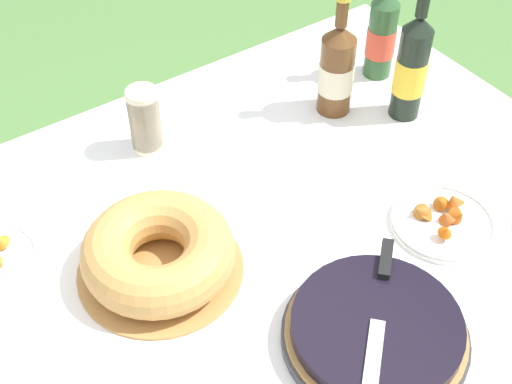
{
  "coord_description": "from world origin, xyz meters",
  "views": [
    {
      "loc": [
        -0.53,
        -0.78,
        1.76
      ],
      "look_at": [
        0.06,
        0.07,
        0.73
      ],
      "focal_mm": 50.0,
      "sensor_mm": 36.0,
      "label": 1
    }
  ],
  "objects_px": {
    "cider_bottle_green": "(382,33)",
    "berry_tart": "(376,331)",
    "serving_knife": "(380,306)",
    "cider_bottle_amber": "(337,69)",
    "cup_stack": "(145,120)",
    "juice_bottle_red": "(411,67)",
    "snack_plate_near": "(443,220)",
    "bundt_cake": "(158,253)"
  },
  "relations": [
    {
      "from": "cup_stack",
      "to": "juice_bottle_red",
      "type": "relative_size",
      "value": 0.47
    },
    {
      "from": "serving_knife",
      "to": "cider_bottle_amber",
      "type": "distance_m",
      "value": 0.65
    },
    {
      "from": "juice_bottle_red",
      "to": "cup_stack",
      "type": "bearing_deg",
      "value": 157.21
    },
    {
      "from": "bundt_cake",
      "to": "cider_bottle_green",
      "type": "distance_m",
      "value": 0.83
    },
    {
      "from": "cider_bottle_amber",
      "to": "snack_plate_near",
      "type": "bearing_deg",
      "value": -97.75
    },
    {
      "from": "berry_tart",
      "to": "bundt_cake",
      "type": "relative_size",
      "value": 1.03
    },
    {
      "from": "berry_tart",
      "to": "snack_plate_near",
      "type": "height_order",
      "value": "berry_tart"
    },
    {
      "from": "cider_bottle_green",
      "to": "serving_knife",
      "type": "bearing_deg",
      "value": -131.44
    },
    {
      "from": "cup_stack",
      "to": "juice_bottle_red",
      "type": "distance_m",
      "value": 0.63
    },
    {
      "from": "cider_bottle_green",
      "to": "snack_plate_near",
      "type": "relative_size",
      "value": 1.45
    },
    {
      "from": "bundt_cake",
      "to": "serving_knife",
      "type": "bearing_deg",
      "value": -52.61
    },
    {
      "from": "juice_bottle_red",
      "to": "snack_plate_near",
      "type": "relative_size",
      "value": 1.6
    },
    {
      "from": "cup_stack",
      "to": "cider_bottle_amber",
      "type": "xyz_separation_m",
      "value": [
        0.44,
        -0.13,
        0.04
      ]
    },
    {
      "from": "bundt_cake",
      "to": "cider_bottle_green",
      "type": "bearing_deg",
      "value": 18.31
    },
    {
      "from": "cider_bottle_green",
      "to": "cider_bottle_amber",
      "type": "xyz_separation_m",
      "value": [
        -0.19,
        -0.05,
        -0.0
      ]
    },
    {
      "from": "berry_tart",
      "to": "cider_bottle_amber",
      "type": "height_order",
      "value": "cider_bottle_amber"
    },
    {
      "from": "berry_tart",
      "to": "cider_bottle_amber",
      "type": "xyz_separation_m",
      "value": [
        0.36,
        0.57,
        0.09
      ]
    },
    {
      "from": "cider_bottle_amber",
      "to": "cider_bottle_green",
      "type": "bearing_deg",
      "value": 15.65
    },
    {
      "from": "juice_bottle_red",
      "to": "cider_bottle_amber",
      "type": "bearing_deg",
      "value": 139.28
    },
    {
      "from": "cup_stack",
      "to": "cider_bottle_green",
      "type": "xyz_separation_m",
      "value": [
        0.63,
        -0.08,
        0.04
      ]
    },
    {
      "from": "serving_knife",
      "to": "bundt_cake",
      "type": "distance_m",
      "value": 0.43
    },
    {
      "from": "berry_tart",
      "to": "snack_plate_near",
      "type": "relative_size",
      "value": 1.53
    },
    {
      "from": "juice_bottle_red",
      "to": "bundt_cake",
      "type": "bearing_deg",
      "value": -172.5
    },
    {
      "from": "cider_bottle_green",
      "to": "berry_tart",
      "type": "bearing_deg",
      "value": -131.65
    },
    {
      "from": "cider_bottle_amber",
      "to": "juice_bottle_red",
      "type": "height_order",
      "value": "juice_bottle_red"
    },
    {
      "from": "serving_knife",
      "to": "berry_tart",
      "type": "bearing_deg",
      "value": 0.0
    },
    {
      "from": "serving_knife",
      "to": "cider_bottle_amber",
      "type": "bearing_deg",
      "value": -164.72
    },
    {
      "from": "serving_knife",
      "to": "cup_stack",
      "type": "relative_size",
      "value": 1.79
    },
    {
      "from": "snack_plate_near",
      "to": "cider_bottle_amber",
      "type": "bearing_deg",
      "value": 82.25
    },
    {
      "from": "serving_knife",
      "to": "cider_bottle_amber",
      "type": "xyz_separation_m",
      "value": [
        0.34,
        0.55,
        0.05
      ]
    },
    {
      "from": "cider_bottle_green",
      "to": "snack_plate_near",
      "type": "bearing_deg",
      "value": -116.97
    },
    {
      "from": "cup_stack",
      "to": "cider_bottle_amber",
      "type": "bearing_deg",
      "value": -16.24
    },
    {
      "from": "cup_stack",
      "to": "serving_knife",
      "type": "bearing_deg",
      "value": -81.31
    },
    {
      "from": "berry_tart",
      "to": "serving_knife",
      "type": "bearing_deg",
      "value": 42.74
    },
    {
      "from": "serving_knife",
      "to": "cup_stack",
      "type": "height_order",
      "value": "cup_stack"
    },
    {
      "from": "juice_bottle_red",
      "to": "snack_plate_near",
      "type": "height_order",
      "value": "juice_bottle_red"
    },
    {
      "from": "berry_tart",
      "to": "cup_stack",
      "type": "distance_m",
      "value": 0.7
    },
    {
      "from": "bundt_cake",
      "to": "snack_plate_near",
      "type": "bearing_deg",
      "value": -22.48
    },
    {
      "from": "berry_tart",
      "to": "juice_bottle_red",
      "type": "height_order",
      "value": "juice_bottle_red"
    },
    {
      "from": "bundt_cake",
      "to": "juice_bottle_red",
      "type": "height_order",
      "value": "juice_bottle_red"
    },
    {
      "from": "cider_bottle_green",
      "to": "bundt_cake",
      "type": "bearing_deg",
      "value": -161.69
    },
    {
      "from": "cup_stack",
      "to": "cider_bottle_green",
      "type": "distance_m",
      "value": 0.64
    }
  ]
}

